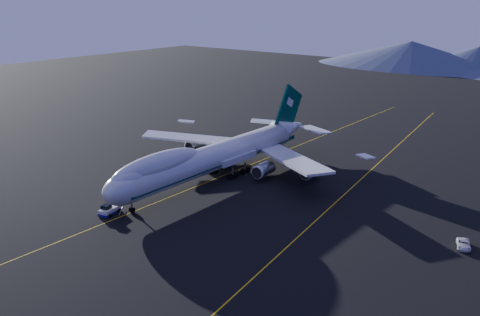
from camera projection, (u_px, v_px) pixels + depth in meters
The scene contains 6 objects.
ground at pixel (215, 179), 131.10m from camera, with size 500.00×500.00×0.00m, color black.
taxiway_line_main at pixel (215, 179), 131.10m from camera, with size 0.25×220.00×0.01m, color gold.
taxiway_line_side at pixel (344, 194), 120.92m from camera, with size 0.25×200.00×0.01m, color gold.
boeing_747 at pixel (215, 156), 129.41m from camera, with size 59.62×72.43×19.37m.
pushback_tug at pixel (110, 211), 110.18m from camera, with size 3.63×5.22×2.08m.
service_van at pixel (464, 244), 95.46m from camera, with size 2.25×4.87×1.35m, color silver.
Camera 1 is at (81.21, -93.56, 43.62)m, focal length 40.00 mm.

